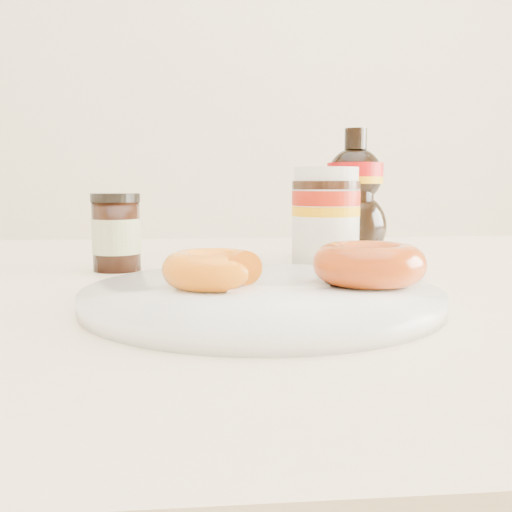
{
  "coord_description": "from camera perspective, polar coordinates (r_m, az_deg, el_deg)",
  "views": [
    {
      "loc": [
        -0.09,
        -0.52,
        0.85
      ],
      "look_at": [
        -0.04,
        -0.0,
        0.79
      ],
      "focal_mm": 40.0,
      "sensor_mm": 36.0,
      "label": 1
    }
  ],
  "objects": [
    {
      "name": "dark_jar",
      "position": [
        0.68,
        -13.79,
        2.25
      ],
      "size": [
        0.06,
        0.06,
        0.09
      ],
      "rotation": [
        0.0,
        0.0,
        -0.06
      ],
      "color": "black",
      "rests_on": "dining_table"
    },
    {
      "name": "nutella_jar",
      "position": [
        0.73,
        6.99,
        4.4
      ],
      "size": [
        0.09,
        0.09,
        0.12
      ],
      "rotation": [
        0.0,
        0.0,
        0.24
      ],
      "color": "white",
      "rests_on": "dining_table"
    },
    {
      "name": "syrup_bottle",
      "position": [
        0.8,
        9.82,
        6.15
      ],
      "size": [
        0.11,
        0.1,
        0.18
      ],
      "primitive_type": null,
      "rotation": [
        0.0,
        0.0,
        -0.28
      ],
      "color": "black",
      "rests_on": "dining_table"
    },
    {
      "name": "donut_whole",
      "position": [
        0.5,
        11.22,
        -0.76
      ],
      "size": [
        0.13,
        0.13,
        0.03
      ],
      "primitive_type": "torus",
      "rotation": [
        0.0,
        0.0,
        0.38
      ],
      "color": "#A4360A",
      "rests_on": "plate"
    },
    {
      "name": "donut_bitten",
      "position": [
        0.48,
        -4.33,
        -1.3
      ],
      "size": [
        0.1,
        0.1,
        0.03
      ],
      "primitive_type": "torus",
      "rotation": [
        0.0,
        0.0,
        0.16
      ],
      "color": "orange",
      "rests_on": "plate"
    },
    {
      "name": "dining_table",
      "position": [
        0.65,
        2.68,
        -9.25
      ],
      "size": [
        1.4,
        0.9,
        0.75
      ],
      "color": "beige",
      "rests_on": "ground"
    },
    {
      "name": "plate",
      "position": [
        0.48,
        0.55,
        -3.97
      ],
      "size": [
        0.3,
        0.3,
        0.01
      ],
      "color": "white",
      "rests_on": "dining_table"
    }
  ]
}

